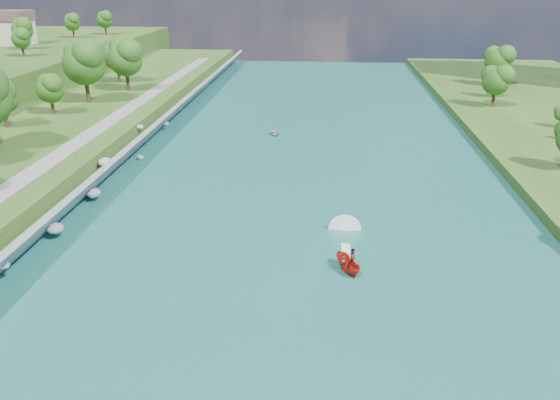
{
  "coord_description": "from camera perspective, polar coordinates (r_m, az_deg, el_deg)",
  "views": [
    {
      "loc": [
        2.98,
        -37.44,
        25.92
      ],
      "look_at": [
        -1.89,
        18.76,
        2.5
      ],
      "focal_mm": 35.0,
      "sensor_mm": 36.0,
      "label": 1
    }
  ],
  "objects": [
    {
      "name": "ground",
      "position": [
        45.64,
        0.34,
        -12.07
      ],
      "size": [
        260.0,
        260.0,
        0.0
      ],
      "primitive_type": "plane",
      "color": "#2D5119",
      "rests_on": "ground"
    },
    {
      "name": "river_water",
      "position": [
        63.07,
        1.81,
        -1.68
      ],
      "size": [
        55.0,
        240.0,
        0.1
      ],
      "primitive_type": "cube",
      "color": "#175457",
      "rests_on": "ground"
    },
    {
      "name": "riprap_bank",
      "position": [
        67.76,
        -20.62,
        0.18
      ],
      "size": [
        3.87,
        236.0,
        4.05
      ],
      "color": "slate",
      "rests_on": "ground"
    },
    {
      "name": "riverside_path",
      "position": [
        71.12,
        -25.31,
        1.98
      ],
      "size": [
        3.0,
        200.0,
        0.1
      ],
      "primitive_type": "cube",
      "color": "gray",
      "rests_on": "berm_west"
    },
    {
      "name": "trees_ridge",
      "position": [
        157.17,
        -24.17,
        15.98
      ],
      "size": [
        20.31,
        59.75,
        8.79
      ],
      "color": "#184A13",
      "rests_on": "ridge_west"
    },
    {
      "name": "motorboat",
      "position": [
        53.45,
        7.01,
        -5.78
      ],
      "size": [
        3.6,
        18.8,
        2.05
      ],
      "rotation": [
        0.0,
        0.0,
        3.57
      ],
      "color": "#B0190E",
      "rests_on": "river_water"
    },
    {
      "name": "raft",
      "position": [
        95.27,
        -0.6,
        7.06
      ],
      "size": [
        2.64,
        3.25,
        1.72
      ],
      "rotation": [
        0.0,
        0.0,
        0.23
      ],
      "color": "gray",
      "rests_on": "river_water"
    }
  ]
}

